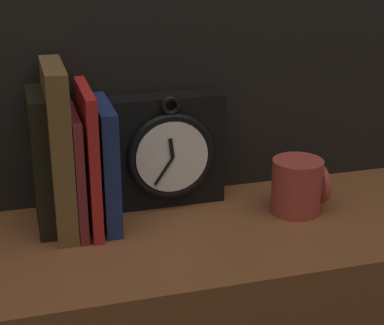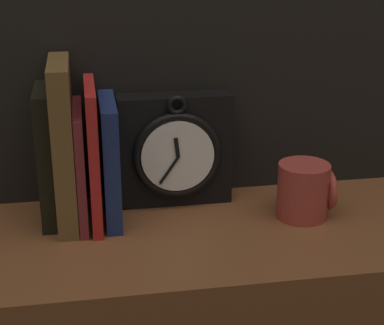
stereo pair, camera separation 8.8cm
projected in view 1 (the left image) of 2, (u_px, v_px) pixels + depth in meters
The scene contains 7 objects.
clock at pixel (168, 151), 0.99m from camera, with size 0.17×0.06×0.18m.
book_slot0_black at pixel (41, 162), 0.91m from camera, with size 0.02×0.11×0.20m.
book_slot1_brown at pixel (59, 149), 0.90m from camera, with size 0.03×0.14×0.24m.
book_slot2_maroon at pixel (76, 170), 0.92m from camera, with size 0.01×0.14×0.17m.
book_slot3_red at pixel (89, 158), 0.91m from camera, with size 0.01×0.14×0.21m.
book_slot4_navy at pixel (105, 164), 0.93m from camera, with size 0.02×0.13×0.18m.
mug at pixel (299, 186), 0.98m from camera, with size 0.08×0.08×0.08m.
Camera 1 is at (-0.23, -0.79, 1.23)m, focal length 60.00 mm.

